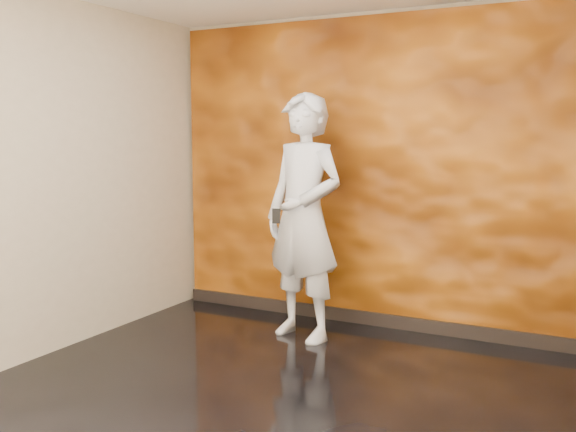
{
  "coord_description": "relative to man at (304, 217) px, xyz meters",
  "views": [
    {
      "loc": [
        1.93,
        -3.48,
        1.72
      ],
      "look_at": [
        -0.33,
        0.93,
        1.09
      ],
      "focal_mm": 40.0,
      "sensor_mm": 36.0,
      "label": 1
    }
  ],
  "objects": [
    {
      "name": "baseboard",
      "position": [
        0.38,
        0.6,
        -0.97
      ],
      "size": [
        3.9,
        0.04,
        0.12
      ],
      "primitive_type": "cube",
      "color": "black",
      "rests_on": "ground"
    },
    {
      "name": "room",
      "position": [
        0.38,
        -1.32,
        0.36
      ],
      "size": [
        4.02,
        4.02,
        2.81
      ],
      "color": "black",
      "rests_on": "ground"
    },
    {
      "name": "feature_wall",
      "position": [
        0.38,
        0.64,
        0.35
      ],
      "size": [
        3.9,
        0.06,
        2.75
      ],
      "primitive_type": "cube",
      "color": "orange",
      "rests_on": "ground"
    },
    {
      "name": "man",
      "position": [
        0.0,
        0.0,
        0.0
      ],
      "size": [
        0.86,
        0.68,
        2.07
      ],
      "primitive_type": "imported",
      "rotation": [
        0.0,
        0.0,
        -0.27
      ],
      "color": "#9EA3AE",
      "rests_on": "ground"
    },
    {
      "name": "phone",
      "position": [
        -0.1,
        -0.3,
        0.04
      ],
      "size": [
        0.07,
        0.03,
        0.12
      ],
      "primitive_type": "cube",
      "rotation": [
        0.0,
        0.0,
        0.35
      ],
      "color": "black",
      "rests_on": "man"
    }
  ]
}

